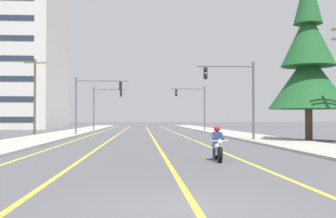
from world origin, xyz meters
TOP-DOWN VIEW (x-y plane):
  - ground_plane at (0.00, 0.00)m, footprint 400.00×400.00m
  - lane_stripe_center at (0.23, 45.00)m, footprint 0.16×100.00m
  - lane_stripe_left at (-3.41, 45.00)m, footprint 0.16×100.00m
  - lane_stripe_right at (3.43, 45.00)m, footprint 0.16×100.00m
  - lane_stripe_far_left at (-6.15, 45.00)m, footprint 0.16×100.00m
  - sidewalk_kerb_right at (9.36, 40.00)m, footprint 4.40×110.00m
  - sidewalk_kerb_left at (-9.36, 40.00)m, footprint 4.40×110.00m
  - motorcycle_with_rider at (2.36, 9.10)m, footprint 0.70×2.19m
  - traffic_signal_near_right at (6.64, 24.04)m, footprint 4.49×0.40m
  - traffic_signal_near_left at (-6.19, 37.51)m, footprint 5.70×0.39m
  - traffic_signal_mid_right at (6.52, 48.89)m, footprint 4.67×0.37m
  - traffic_signal_mid_left at (-6.19, 51.38)m, footprint 4.59×0.48m
  - utility_pole_left_near at (-12.67, 39.38)m, footprint 2.36×0.26m
  - conifer_tree_right_verge_near at (12.12, 23.48)m, footprint 6.16×6.16m

SIDE VIEW (x-z plane):
  - ground_plane at x=0.00m, z-range 0.00..0.00m
  - lane_stripe_center at x=0.23m, z-range 0.00..0.01m
  - lane_stripe_left at x=-3.41m, z-range 0.00..0.01m
  - lane_stripe_right at x=3.43m, z-range 0.00..0.01m
  - lane_stripe_far_left at x=-6.15m, z-range 0.00..0.01m
  - sidewalk_kerb_right at x=9.36m, z-range 0.00..0.14m
  - sidewalk_kerb_left at x=-9.36m, z-range 0.00..0.14m
  - motorcycle_with_rider at x=2.36m, z-range -0.14..1.32m
  - traffic_signal_near_right at x=6.64m, z-range 0.97..7.17m
  - traffic_signal_mid_left at x=-6.19m, z-range 0.98..7.18m
  - traffic_signal_mid_right at x=6.52m, z-range 0.98..7.18m
  - traffic_signal_near_left at x=-6.19m, z-range 1.05..7.25m
  - utility_pole_left_near at x=-12.67m, z-range 0.22..8.62m
  - conifer_tree_right_verge_near at x=12.12m, z-range -0.56..12.99m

